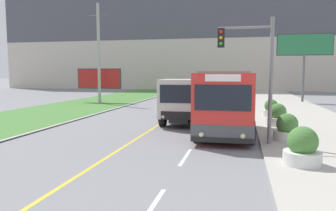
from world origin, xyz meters
TOP-DOWN VIEW (x-y plane):
  - apartment_block_background at (0.00, 61.08)m, footprint 80.00×8.04m
  - city_bus at (3.96, 16.83)m, footprint 2.65×6.10m
  - dump_truck at (1.43, 19.84)m, footprint 2.42×6.55m
  - utility_pole_far at (-8.86, 30.67)m, footprint 1.80×0.28m
  - traffic_light_mast at (5.16, 15.06)m, footprint 2.28×0.32m
  - billboard_large at (10.82, 36.58)m, footprint 5.41×0.24m
  - billboard_small at (-9.28, 31.59)m, footprint 4.61×0.24m
  - planter_round_near at (6.64, 12.01)m, footprint 1.20×1.20m
  - planter_round_second at (6.68, 16.03)m, footprint 1.17×1.17m
  - planter_round_third at (6.70, 20.04)m, footprint 1.19×1.19m
  - planter_round_far at (6.68, 24.06)m, footprint 1.12×1.12m

SIDE VIEW (x-z plane):
  - planter_round_far at x=6.68m, z-range 0.00..1.17m
  - planter_round_second at x=6.68m, z-range 0.00..1.18m
  - planter_round_near at x=6.64m, z-range 0.00..1.24m
  - planter_round_third at x=6.70m, z-range 0.00..1.25m
  - dump_truck at x=1.43m, z-range 0.01..2.68m
  - city_bus at x=3.96m, z-range 0.02..3.12m
  - billboard_small at x=-9.28m, z-range 0.64..4.09m
  - traffic_light_mast at x=5.16m, z-range 0.75..6.04m
  - utility_pole_far at x=-8.86m, z-range 0.05..9.69m
  - billboard_large at x=10.82m, z-range 2.05..9.00m
  - apartment_block_background at x=0.00m, z-range 0.00..25.22m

